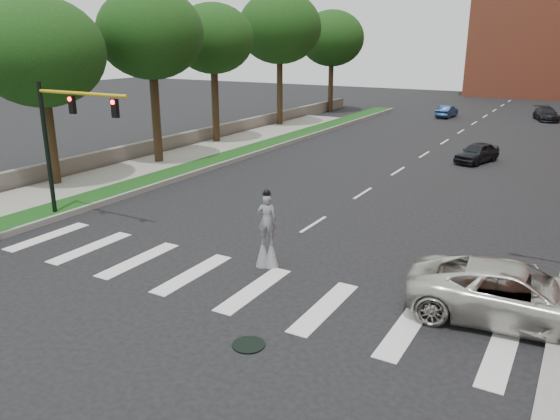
# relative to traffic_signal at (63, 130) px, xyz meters

# --- Properties ---
(ground_plane) EXTENTS (160.00, 160.00, 0.00)m
(ground_plane) POSITION_rel_traffic_signal_xyz_m (9.78, -3.00, -4.15)
(ground_plane) COLOR black
(ground_plane) RESTS_ON ground
(grass_median) EXTENTS (2.00, 60.00, 0.25)m
(grass_median) POSITION_rel_traffic_signal_xyz_m (-1.72, 17.00, -4.03)
(grass_median) COLOR #113B11
(grass_median) RESTS_ON ground
(median_curb) EXTENTS (0.20, 60.00, 0.28)m
(median_curb) POSITION_rel_traffic_signal_xyz_m (-0.67, 17.00, -4.01)
(median_curb) COLOR gray
(median_curb) RESTS_ON ground
(sidewalk_left) EXTENTS (4.00, 60.00, 0.18)m
(sidewalk_left) POSITION_rel_traffic_signal_xyz_m (-4.72, 7.00, -4.06)
(sidewalk_left) COLOR gray
(sidewalk_left) RESTS_ON ground
(stone_wall) EXTENTS (0.50, 56.00, 1.10)m
(stone_wall) POSITION_rel_traffic_signal_xyz_m (-7.22, 19.00, -3.60)
(stone_wall) COLOR #625C54
(stone_wall) RESTS_ON ground
(manhole) EXTENTS (0.90, 0.90, 0.04)m
(manhole) POSITION_rel_traffic_signal_xyz_m (12.78, -5.00, -4.13)
(manhole) COLOR black
(manhole) RESTS_ON ground
(traffic_signal) EXTENTS (5.30, 0.23, 6.20)m
(traffic_signal) POSITION_rel_traffic_signal_xyz_m (0.00, 0.00, 0.00)
(traffic_signal) COLOR black
(traffic_signal) RESTS_ON ground
(stilt_performer) EXTENTS (0.82, 0.65, 2.92)m
(stilt_performer) POSITION_rel_traffic_signal_xyz_m (10.42, -0.09, -2.97)
(stilt_performer) COLOR black
(stilt_performer) RESTS_ON ground
(suv_crossing) EXTENTS (6.36, 3.40, 1.70)m
(suv_crossing) POSITION_rel_traffic_signal_xyz_m (18.78, 0.00, -3.30)
(suv_crossing) COLOR beige
(suv_crossing) RESTS_ON ground
(car_near) EXTENTS (2.69, 4.23, 1.34)m
(car_near) POSITION_rel_traffic_signal_xyz_m (13.56, 22.14, -3.48)
(car_near) COLOR black
(car_near) RESTS_ON ground
(car_mid) EXTENTS (1.62, 3.92, 1.26)m
(car_mid) POSITION_rel_traffic_signal_xyz_m (6.35, 43.94, -3.52)
(car_mid) COLOR navy
(car_mid) RESTS_ON ground
(car_far) EXTENTS (3.16, 4.94, 1.33)m
(car_far) POSITION_rel_traffic_signal_xyz_m (15.78, 46.61, -3.48)
(car_far) COLOR black
(car_far) RESTS_ON ground
(tree_1) EXTENTS (6.81, 6.81, 10.20)m
(tree_1) POSITION_rel_traffic_signal_xyz_m (-5.94, 3.87, 3.13)
(tree_1) COLOR black
(tree_1) RESTS_ON ground
(tree_2) EXTENTS (6.68, 6.68, 11.16)m
(tree_2) POSITION_rel_traffic_signal_xyz_m (-4.85, 11.22, 4.13)
(tree_2) COLOR black
(tree_2) RESTS_ON ground
(tree_3) EXTENTS (6.20, 6.20, 10.66)m
(tree_3) POSITION_rel_traffic_signal_xyz_m (-6.02, 19.34, 3.83)
(tree_3) COLOR black
(tree_3) RESTS_ON ground
(tree_4) EXTENTS (7.68, 7.68, 12.27)m
(tree_4) POSITION_rel_traffic_signal_xyz_m (-6.20, 29.88, 4.83)
(tree_4) COLOR black
(tree_4) RESTS_ON ground
(tree_5) EXTENTS (7.19, 7.19, 11.17)m
(tree_5) POSITION_rel_traffic_signal_xyz_m (-6.60, 42.32, 3.93)
(tree_5) COLOR black
(tree_5) RESTS_ON ground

